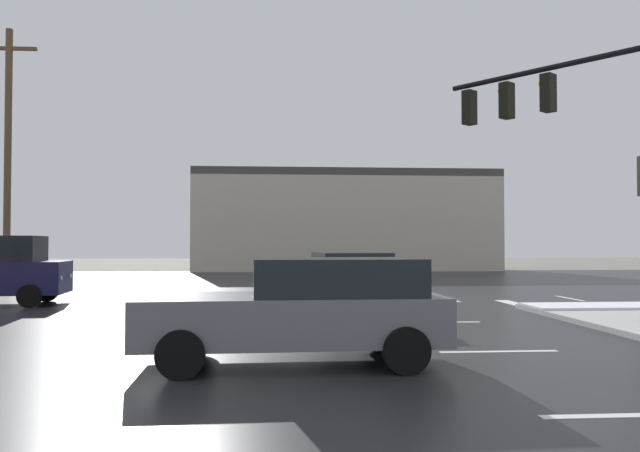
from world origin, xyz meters
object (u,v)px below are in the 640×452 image
(traffic_signal_mast, at_px, (575,130))
(utility_pole_far, at_px, (8,153))
(sedan_grey, at_px, (303,308))
(sedan_black, at_px, (354,283))

(traffic_signal_mast, relative_size, utility_pole_far, 0.61)
(sedan_grey, relative_size, utility_pole_far, 0.43)
(sedan_black, bearing_deg, utility_pole_far, -136.04)
(traffic_signal_mast, xyz_separation_m, sedan_black, (-5.34, 0.55, -3.74))
(sedan_grey, height_order, utility_pole_far, utility_pole_far)
(sedan_black, relative_size, sedan_grey, 1.01)
(traffic_signal_mast, distance_m, sedan_grey, 9.53)
(sedan_grey, bearing_deg, traffic_signal_mast, -143.48)
(traffic_signal_mast, height_order, sedan_black, traffic_signal_mast)
(sedan_black, relative_size, utility_pole_far, 0.44)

